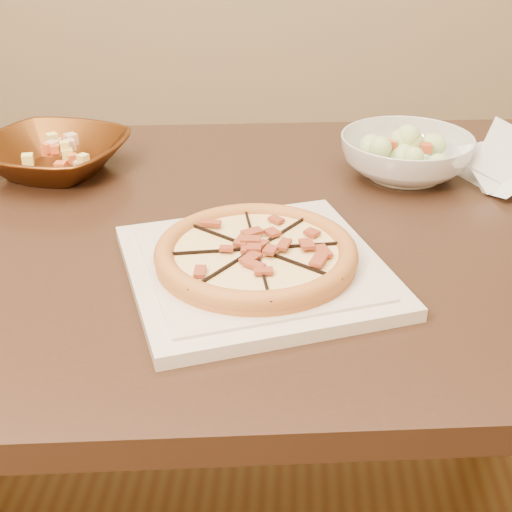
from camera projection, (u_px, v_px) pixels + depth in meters
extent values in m
cube|color=black|center=(182.00, 235.00, 1.08)|extent=(1.51, 1.06, 0.04)
cylinder|color=black|center=(501.00, 314.00, 1.57)|extent=(0.07, 0.07, 0.71)
cube|color=beige|center=(256.00, 270.00, 0.93)|extent=(0.41, 0.41, 0.02)
cube|color=beige|center=(256.00, 263.00, 0.93)|extent=(0.35, 0.35, 0.00)
cylinder|color=#CC743C|center=(256.00, 257.00, 0.92)|extent=(0.26, 0.26, 0.01)
torus|color=#CC743C|center=(256.00, 252.00, 0.92)|extent=(0.26, 0.26, 0.03)
cylinder|color=#F8EC92|center=(256.00, 253.00, 0.92)|extent=(0.21, 0.21, 0.01)
cube|color=black|center=(256.00, 249.00, 0.92)|extent=(0.05, 0.26, 0.01)
cube|color=black|center=(256.00, 249.00, 0.92)|extent=(0.22, 0.15, 0.01)
cube|color=black|center=(256.00, 249.00, 0.92)|extent=(0.26, 0.05, 0.01)
cube|color=black|center=(256.00, 249.00, 0.92)|extent=(0.15, 0.22, 0.01)
cube|color=#A5522F|center=(270.00, 246.00, 0.92)|extent=(0.03, 0.02, 0.00)
cube|color=#A5522F|center=(286.00, 241.00, 0.93)|extent=(0.03, 0.02, 0.00)
cube|color=#A5522F|center=(294.00, 231.00, 0.95)|extent=(0.03, 0.03, 0.00)
cube|color=#A5522F|center=(266.00, 239.00, 0.93)|extent=(0.02, 0.03, 0.00)
cube|color=#A5522F|center=(265.00, 230.00, 0.96)|extent=(0.02, 0.03, 0.00)
cube|color=#A5522F|center=(253.00, 221.00, 0.98)|extent=(0.02, 0.03, 0.00)
cube|color=#A5522F|center=(247.00, 236.00, 0.94)|extent=(0.02, 0.03, 0.00)
cube|color=#A5522F|center=(230.00, 231.00, 0.96)|extent=(0.03, 0.03, 0.00)
cube|color=#A5522F|center=(206.00, 230.00, 0.96)|extent=(0.03, 0.02, 0.00)
cube|color=#A5522F|center=(226.00, 243.00, 0.93)|extent=(0.03, 0.02, 0.00)
cube|color=#A5522F|center=(206.00, 247.00, 0.92)|extent=(0.02, 0.01, 0.00)
cube|color=#A5522F|center=(238.00, 250.00, 0.91)|extent=(0.03, 0.02, 0.00)
cube|color=#A5522F|center=(224.00, 257.00, 0.89)|extent=(0.03, 0.03, 0.00)
cube|color=#A5522F|center=(218.00, 269.00, 0.87)|extent=(0.03, 0.03, 0.00)
cube|color=#A5522F|center=(247.00, 258.00, 0.89)|extent=(0.02, 0.03, 0.00)
cube|color=#A5522F|center=(252.00, 269.00, 0.87)|extent=(0.01, 0.02, 0.00)
cube|color=#A5522F|center=(270.00, 278.00, 0.85)|extent=(0.02, 0.03, 0.00)
cube|color=#A5522F|center=(271.00, 260.00, 0.89)|extent=(0.02, 0.03, 0.00)
cube|color=#A5522F|center=(292.00, 264.00, 0.88)|extent=(0.03, 0.03, 0.00)
cube|color=#A5522F|center=(271.00, 251.00, 0.91)|extent=(0.03, 0.02, 0.00)
cube|color=#A5522F|center=(291.00, 250.00, 0.91)|extent=(0.03, 0.02, 0.00)
imported|color=#5B2F10|center=(54.00, 156.00, 1.23)|extent=(0.29, 0.29, 0.06)
cube|color=#D9A98B|center=(51.00, 132.00, 1.21)|extent=(0.03, 0.03, 0.03)
cube|color=#CF592A|center=(60.00, 131.00, 1.22)|extent=(0.03, 0.03, 0.03)
cube|color=#F9E76B|center=(68.00, 128.00, 1.23)|extent=(0.03, 0.03, 0.03)
cube|color=#D9A98B|center=(71.00, 123.00, 1.25)|extent=(0.03, 0.03, 0.03)
cube|color=#CF592A|center=(53.00, 130.00, 1.22)|extent=(0.03, 0.03, 0.03)
cube|color=#F9E76B|center=(51.00, 127.00, 1.23)|extent=(0.03, 0.03, 0.03)
cube|color=#D9A98B|center=(42.00, 125.00, 1.24)|extent=(0.03, 0.03, 0.03)
cube|color=#CF592A|center=(50.00, 131.00, 1.21)|extent=(0.03, 0.03, 0.03)
cube|color=#F9E76B|center=(41.00, 131.00, 1.22)|extent=(0.03, 0.03, 0.03)
cube|color=#D9A98B|center=(30.00, 132.00, 1.21)|extent=(0.03, 0.03, 0.03)
cube|color=#CF592A|center=(20.00, 136.00, 1.19)|extent=(0.03, 0.03, 0.03)
cube|color=#F9E76B|center=(45.00, 133.00, 1.20)|extent=(0.03, 0.03, 0.03)
cube|color=#D9A98B|center=(42.00, 137.00, 1.19)|extent=(0.03, 0.03, 0.03)
cube|color=#CF592A|center=(45.00, 140.00, 1.17)|extent=(0.03, 0.03, 0.03)
cube|color=#F9E76B|center=(51.00, 132.00, 1.21)|extent=(0.03, 0.03, 0.03)
cube|color=#D9A98B|center=(57.00, 134.00, 1.20)|extent=(0.03, 0.03, 0.03)
cube|color=#CF592A|center=(68.00, 135.00, 1.20)|extent=(0.03, 0.03, 0.03)
imported|color=silver|center=(406.00, 156.00, 1.22)|extent=(0.23, 0.23, 0.07)
sphere|color=#B1D576|center=(409.00, 126.00, 1.19)|extent=(0.04, 0.04, 0.04)
sphere|color=#B1D576|center=(420.00, 125.00, 1.20)|extent=(0.04, 0.04, 0.04)
sphere|color=#B1D576|center=(422.00, 120.00, 1.22)|extent=(0.04, 0.04, 0.04)
sphere|color=#B1D576|center=(410.00, 124.00, 1.20)|extent=(0.04, 0.04, 0.04)
sphere|color=#B1D576|center=(402.00, 120.00, 1.22)|extent=(0.04, 0.04, 0.04)
sphere|color=#B1D576|center=(408.00, 126.00, 1.19)|extent=(0.04, 0.04, 0.04)
sphere|color=#B1D576|center=(395.00, 124.00, 1.20)|extent=(0.04, 0.04, 0.04)
sphere|color=#B1D576|center=(382.00, 126.00, 1.19)|extent=(0.04, 0.04, 0.04)
sphere|color=#B1D576|center=(402.00, 127.00, 1.19)|extent=(0.04, 0.04, 0.04)
sphere|color=#B1D576|center=(398.00, 132.00, 1.17)|extent=(0.04, 0.04, 0.04)
sphere|color=#B1D576|center=(409.00, 127.00, 1.19)|extent=(0.04, 0.04, 0.04)
sphere|color=#B1D576|center=(415.00, 131.00, 1.17)|extent=(0.04, 0.04, 0.04)
sphere|color=#B1D576|center=(430.00, 134.00, 1.16)|extent=(0.04, 0.04, 0.04)
sphere|color=#B1D576|center=(419.00, 128.00, 1.18)|extent=(0.04, 0.04, 0.04)
cube|color=#BB4A24|center=(422.00, 127.00, 1.21)|extent=(0.02, 0.02, 0.01)
cube|color=#BB4A24|center=(388.00, 129.00, 1.21)|extent=(0.02, 0.02, 0.01)
cube|color=#BB4A24|center=(415.00, 138.00, 1.17)|extent=(0.02, 0.02, 0.01)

